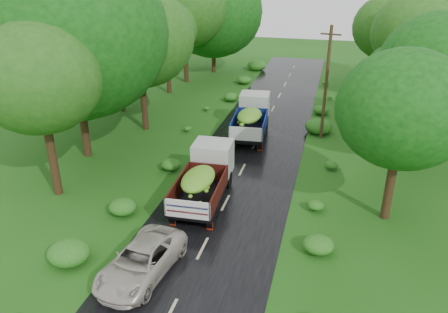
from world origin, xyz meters
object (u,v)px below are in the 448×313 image
(car, at_px, (141,261))
(utility_pole, at_px, (326,83))
(truck_near, at_px, (205,176))
(truck_far, at_px, (252,116))

(car, xyz_separation_m, utility_pole, (6.07, 16.57, 3.30))
(car, relative_size, utility_pole, 0.59)
(truck_near, bearing_deg, car, -99.19)
(truck_near, relative_size, car, 1.32)
(truck_far, bearing_deg, utility_pole, 3.37)
(car, bearing_deg, utility_pole, 77.02)
(truck_far, xyz_separation_m, utility_pole, (4.85, 0.67, 2.51))
(truck_near, relative_size, truck_far, 0.97)
(truck_far, relative_size, car, 1.36)
(truck_far, relative_size, utility_pole, 0.81)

